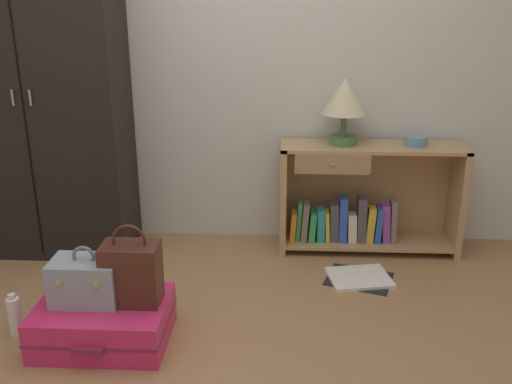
{
  "coord_description": "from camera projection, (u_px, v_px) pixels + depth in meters",
  "views": [
    {
      "loc": [
        0.4,
        -2.11,
        1.56
      ],
      "look_at": [
        0.26,
        0.77,
        0.55
      ],
      "focal_mm": 39.79,
      "sensor_mm": 36.0,
      "label": 1
    }
  ],
  "objects": [
    {
      "name": "back_wall",
      "position": [
        221.0,
        38.0,
        3.51
      ],
      "size": [
        6.4,
        0.1,
        2.6
      ],
      "primitive_type": "cube",
      "color": "beige",
      "rests_on": "ground_plane"
    },
    {
      "name": "bookshelf",
      "position": [
        362.0,
        201.0,
        3.58
      ],
      "size": [
        1.12,
        0.32,
        0.69
      ],
      "color": "tan",
      "rests_on": "ground_plane"
    },
    {
      "name": "train_case",
      "position": [
        86.0,
        280.0,
        2.62
      ],
      "size": [
        0.31,
        0.21,
        0.28
      ],
      "color": "#8E99A3",
      "rests_on": "suitcase_large"
    },
    {
      "name": "table_lamp",
      "position": [
        345.0,
        100.0,
        3.38
      ],
      "size": [
        0.28,
        0.28,
        0.4
      ],
      "color": "#4C7542",
      "rests_on": "bookshelf"
    },
    {
      "name": "open_book_on_floor",
      "position": [
        359.0,
        278.0,
        3.28
      ],
      "size": [
        0.44,
        0.39,
        0.02
      ],
      "color": "white",
      "rests_on": "ground_plane"
    },
    {
      "name": "handbag",
      "position": [
        132.0,
        273.0,
        2.6
      ],
      "size": [
        0.26,
        0.17,
        0.39
      ],
      "color": "#472319",
      "rests_on": "suitcase_large"
    },
    {
      "name": "suitcase_large",
      "position": [
        104.0,
        322.0,
        2.67
      ],
      "size": [
        0.61,
        0.47,
        0.2
      ],
      "color": "#DB2860",
      "rests_on": "ground_plane"
    },
    {
      "name": "bottle",
      "position": [
        15.0,
        316.0,
        2.72
      ],
      "size": [
        0.06,
        0.06,
        0.22
      ],
      "color": "white",
      "rests_on": "ground_plane"
    },
    {
      "name": "ground_plane",
      "position": [
        190.0,
        364.0,
        2.53
      ],
      "size": [
        9.0,
        9.0,
        0.0
      ],
      "primitive_type": "plane",
      "color": "#9E7047"
    },
    {
      "name": "wardrobe",
      "position": [
        39.0,
        91.0,
        3.38
      ],
      "size": [
        1.0,
        0.47,
        2.03
      ],
      "color": "black",
      "rests_on": "ground_plane"
    },
    {
      "name": "bowl",
      "position": [
        416.0,
        141.0,
        3.44
      ],
      "size": [
        0.14,
        0.14,
        0.06
      ],
      "primitive_type": "cylinder",
      "color": "slate",
      "rests_on": "bookshelf"
    }
  ]
}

